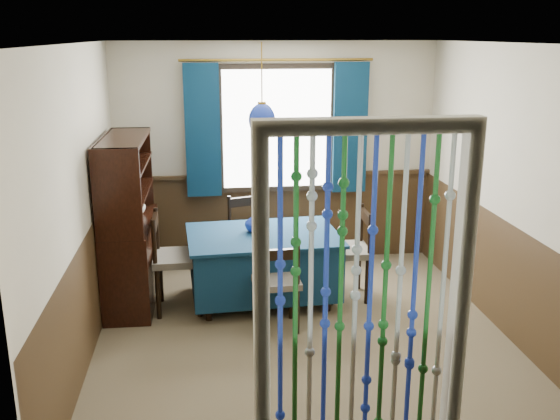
{
  "coord_description": "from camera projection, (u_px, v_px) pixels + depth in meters",
  "views": [
    {
      "loc": [
        -0.81,
        -4.91,
        2.58
      ],
      "look_at": [
        -0.13,
        0.56,
        1.01
      ],
      "focal_mm": 40.0,
      "sensor_mm": 36.0,
      "label": 1
    }
  ],
  "objects": [
    {
      "name": "floor",
      "position": [
        303.0,
        337.0,
        5.48
      ],
      "size": [
        4.0,
        4.0,
        0.0
      ],
      "primitive_type": "plane",
      "color": "brown",
      "rests_on": "ground"
    },
    {
      "name": "ceiling",
      "position": [
        306.0,
        43.0,
        4.8
      ],
      "size": [
        4.0,
        4.0,
        0.0
      ],
      "primitive_type": "plane",
      "rotation": [
        3.14,
        0.0,
        0.0
      ],
      "color": "silver",
      "rests_on": "ground"
    },
    {
      "name": "wall_back",
      "position": [
        276.0,
        155.0,
        7.05
      ],
      "size": [
        3.6,
        0.0,
        3.6
      ],
      "primitive_type": "plane",
      "rotation": [
        1.57,
        0.0,
        0.0
      ],
      "color": "beige",
      "rests_on": "ground"
    },
    {
      "name": "wall_front",
      "position": [
        366.0,
        298.0,
        3.23
      ],
      "size": [
        3.6,
        0.0,
        3.6
      ],
      "primitive_type": "plane",
      "rotation": [
        -1.57,
        0.0,
        0.0
      ],
      "color": "beige",
      "rests_on": "ground"
    },
    {
      "name": "wall_left",
      "position": [
        80.0,
        207.0,
        4.93
      ],
      "size": [
        0.0,
        4.0,
        4.0
      ],
      "primitive_type": "plane",
      "rotation": [
        1.57,
        0.0,
        1.57
      ],
      "color": "beige",
      "rests_on": "ground"
    },
    {
      "name": "wall_right",
      "position": [
        511.0,
        193.0,
        5.35
      ],
      "size": [
        0.0,
        4.0,
        4.0
      ],
      "primitive_type": "plane",
      "rotation": [
        1.57,
        0.0,
        -1.57
      ],
      "color": "beige",
      "rests_on": "ground"
    },
    {
      "name": "wainscot_back",
      "position": [
        277.0,
        218.0,
        7.24
      ],
      "size": [
        3.6,
        0.0,
        3.6
      ],
      "primitive_type": "plane",
      "rotation": [
        1.57,
        0.0,
        0.0
      ],
      "color": "#3D2A17",
      "rests_on": "ground"
    },
    {
      "name": "wainscot_left",
      "position": [
        90.0,
        294.0,
        5.14
      ],
      "size": [
        0.0,
        4.0,
        4.0
      ],
      "primitive_type": "plane",
      "rotation": [
        1.57,
        0.0,
        1.57
      ],
      "color": "#3D2A17",
      "rests_on": "ground"
    },
    {
      "name": "wainscot_right",
      "position": [
        501.0,
        275.0,
        5.56
      ],
      "size": [
        0.0,
        4.0,
        4.0
      ],
      "primitive_type": "plane",
      "rotation": [
        1.57,
        0.0,
        -1.57
      ],
      "color": "#3D2A17",
      "rests_on": "ground"
    },
    {
      "name": "window",
      "position": [
        277.0,
        129.0,
        6.92
      ],
      "size": [
        1.32,
        0.12,
        1.42
      ],
      "primitive_type": "cube",
      "color": "black",
      "rests_on": "wall_back"
    },
    {
      "name": "doorway",
      "position": [
        361.0,
        328.0,
        3.35
      ],
      "size": [
        1.16,
        0.12,
        2.18
      ],
      "primitive_type": null,
      "color": "silver",
      "rests_on": "ground"
    },
    {
      "name": "dining_table",
      "position": [
        263.0,
        262.0,
        6.13
      ],
      "size": [
        1.51,
        1.09,
        0.7
      ],
      "rotation": [
        0.0,
        0.0,
        0.06
      ],
      "color": "#0D2A44",
      "rests_on": "floor"
    },
    {
      "name": "chair_near",
      "position": [
        276.0,
        283.0,
        5.53
      ],
      "size": [
        0.43,
        0.41,
        0.83
      ],
      "rotation": [
        0.0,
        0.0,
        0.04
      ],
      "color": "black",
      "rests_on": "floor"
    },
    {
      "name": "chair_far",
      "position": [
        250.0,
        234.0,
        6.76
      ],
      "size": [
        0.55,
        0.54,
        0.89
      ],
      "rotation": [
        0.0,
        0.0,
        3.46
      ],
      "color": "black",
      "rests_on": "floor"
    },
    {
      "name": "chair_left",
      "position": [
        175.0,
        259.0,
        5.91
      ],
      "size": [
        0.46,
        0.48,
        0.97
      ],
      "rotation": [
        0.0,
        0.0,
        -1.56
      ],
      "color": "black",
      "rests_on": "floor"
    },
    {
      "name": "chair_right",
      "position": [
        349.0,
        251.0,
        6.2
      ],
      "size": [
        0.44,
        0.47,
        0.92
      ],
      "rotation": [
        0.0,
        0.0,
        1.55
      ],
      "color": "black",
      "rests_on": "floor"
    },
    {
      "name": "sideboard",
      "position": [
        130.0,
        245.0,
        6.1
      ],
      "size": [
        0.45,
        1.26,
        1.64
      ],
      "rotation": [
        0.0,
        0.0,
        -0.01
      ],
      "color": "black",
      "rests_on": "floor"
    },
    {
      "name": "pendant_lamp",
      "position": [
        262.0,
        120.0,
        5.75
      ],
      "size": [
        0.25,
        0.25,
        0.85
      ],
      "color": "olive",
      "rests_on": "ceiling"
    },
    {
      "name": "vase_table",
      "position": [
        254.0,
        223.0,
        6.11
      ],
      "size": [
        0.21,
        0.21,
        0.17
      ],
      "primitive_type": "imported",
      "rotation": [
        0.0,
        0.0,
        -0.41
      ],
      "color": "#162C98",
      "rests_on": "dining_table"
    },
    {
      "name": "bowl_shelf",
      "position": [
        129.0,
        196.0,
        5.68
      ],
      "size": [
        0.25,
        0.25,
        0.05
      ],
      "primitive_type": "imported",
      "rotation": [
        0.0,
        0.0,
        0.4
      ],
      "color": "beige",
      "rests_on": "sideboard"
    },
    {
      "name": "vase_sideboard",
      "position": [
        136.0,
        204.0,
        6.25
      ],
      "size": [
        0.26,
        0.26,
        0.21
      ],
      "primitive_type": "imported",
      "rotation": [
        0.0,
        0.0,
        -0.38
      ],
      "color": "beige",
      "rests_on": "sideboard"
    }
  ]
}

